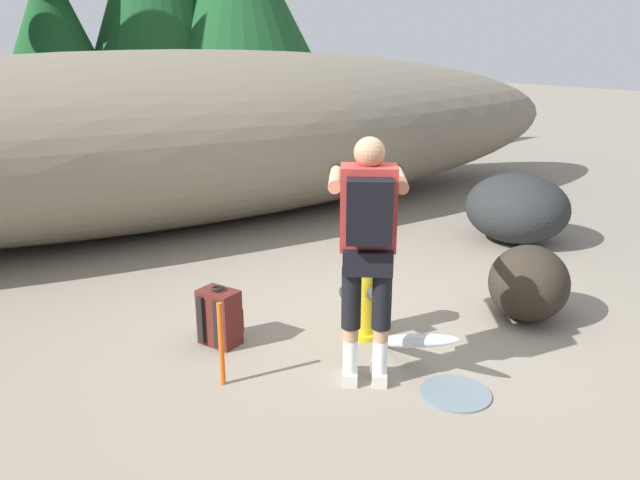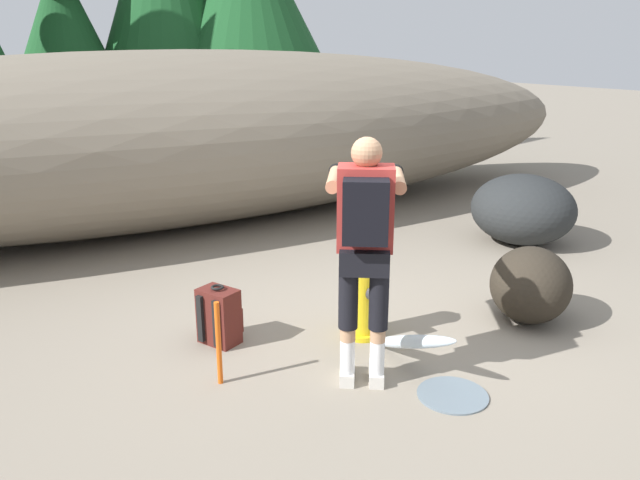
# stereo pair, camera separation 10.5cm
# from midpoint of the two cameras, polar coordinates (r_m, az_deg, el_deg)

# --- Properties ---
(ground_plane) EXTENTS (56.00, 56.00, 0.04)m
(ground_plane) POSITION_cam_midpoint_polar(r_m,az_deg,el_deg) (5.07, 3.80, -8.80)
(ground_plane) COLOR gray
(dirt_embankment) EXTENTS (12.91, 3.20, 2.17)m
(dirt_embankment) POSITION_cam_midpoint_polar(r_m,az_deg,el_deg) (8.25, -12.83, 9.12)
(dirt_embankment) COLOR #756B5B
(dirt_embankment) RESTS_ON ground_plane
(fire_hydrant) EXTENTS (0.40, 0.35, 0.77)m
(fire_hydrant) POSITION_cam_midpoint_polar(r_m,az_deg,el_deg) (4.90, 3.43, -4.92)
(fire_hydrant) COLOR gold
(fire_hydrant) RESTS_ON ground_plane
(hydrant_water_jet) EXTENTS (0.47, 1.15, 0.49)m
(hydrant_water_jet) POSITION_cam_midpoint_polar(r_m,az_deg,el_deg) (4.49, 8.63, -10.06)
(hydrant_water_jet) COLOR silver
(hydrant_water_jet) RESTS_ON ground_plane
(utility_worker) EXTENTS (0.87, 1.02, 1.67)m
(utility_worker) POSITION_cam_midpoint_polar(r_m,az_deg,el_deg) (4.03, 3.66, 0.77)
(utility_worker) COLOR beige
(utility_worker) RESTS_ON ground_plane
(spare_backpack) EXTENTS (0.35, 0.36, 0.47)m
(spare_backpack) POSITION_cam_midpoint_polar(r_m,az_deg,el_deg) (4.89, -9.77, -7.00)
(spare_backpack) COLOR #511E19
(spare_backpack) RESTS_ON ground_plane
(boulder_large) EXTENTS (1.17, 1.23, 0.80)m
(boulder_large) POSITION_cam_midpoint_polar(r_m,az_deg,el_deg) (7.60, 17.23, 2.82)
(boulder_large) COLOR #262829
(boulder_large) RESTS_ON ground_plane
(boulder_mid) EXTENTS (1.02, 1.01, 0.63)m
(boulder_mid) POSITION_cam_midpoint_polar(r_m,az_deg,el_deg) (5.49, 18.06, -3.76)
(boulder_mid) COLOR #2B251C
(boulder_mid) RESTS_ON ground_plane
(survey_stake) EXTENTS (0.04, 0.04, 0.60)m
(survey_stake) POSITION_cam_midpoint_polar(r_m,az_deg,el_deg) (4.28, -9.75, -9.41)
(survey_stake) COLOR #E55914
(survey_stake) RESTS_ON ground_plane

